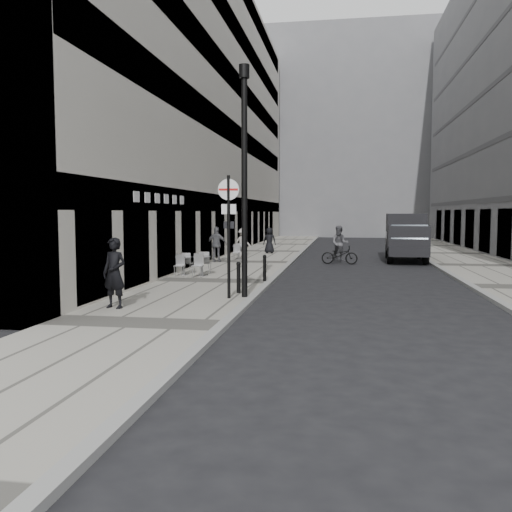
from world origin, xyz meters
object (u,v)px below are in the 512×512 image
at_px(lamppost, 244,170).
at_px(cyclist, 340,249).
at_px(walking_man, 114,273).
at_px(sign_post, 229,220).
at_px(panel_van, 406,234).

xyz_separation_m(lamppost, cyclist, (2.66, 11.87, -3.07)).
relative_size(walking_man, sign_post, 0.52).
height_order(sign_post, lamppost, lamppost).
bearing_deg(cyclist, panel_van, 39.37).
distance_m(lamppost, cyclist, 12.54).
height_order(lamppost, panel_van, lamppost).
height_order(walking_man, panel_van, panel_van).
bearing_deg(walking_man, sign_post, 52.95).
bearing_deg(sign_post, lamppost, 35.69).
height_order(sign_post, cyclist, sign_post).
relative_size(sign_post, panel_van, 0.64).
bearing_deg(sign_post, walking_man, -144.39).
xyz_separation_m(sign_post, lamppost, (0.40, 0.32, 1.44)).
distance_m(walking_man, sign_post, 3.56).
distance_m(sign_post, cyclist, 12.67).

